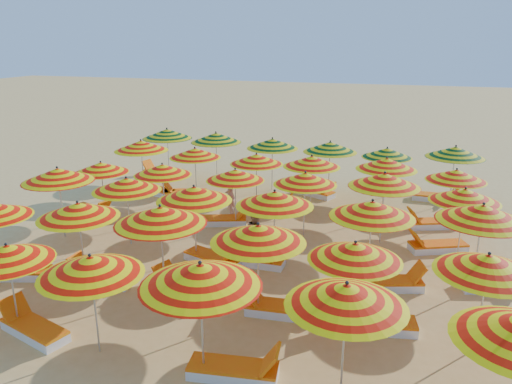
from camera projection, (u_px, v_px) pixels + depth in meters
ground at (251, 246)px, 15.45m from camera, size 120.00×120.00×0.00m
umbrella_1 at (7, 253)px, 10.53m from camera, size 2.06×2.06×2.05m
umbrella_2 at (91, 266)px, 9.67m from camera, size 2.47×2.47×2.18m
umbrella_3 at (200, 275)px, 8.91m from camera, size 2.47×2.47×2.38m
umbrella_4 at (346, 295)px, 8.45m from camera, size 2.55×2.55×2.25m
umbrella_7 at (78, 210)px, 12.74m from camera, size 2.71×2.71×2.21m
umbrella_8 at (160, 215)px, 11.94m from camera, size 2.76×2.76×2.38m
umbrella_9 at (258, 234)px, 11.02m from camera, size 2.47×2.47×2.29m
umbrella_10 at (355, 252)px, 10.45m from camera, size 2.36×2.36×2.12m
umbrella_11 at (488, 264)px, 9.74m from camera, size 2.68×2.68×2.19m
umbrella_12 at (58, 175)px, 15.55m from camera, size 2.95×2.95×2.36m
umbrella_13 at (127, 185)px, 15.03m from camera, size 2.39×2.39×2.20m
umbrella_14 at (194, 194)px, 13.93m from camera, size 2.31×2.31×2.26m
umbrella_15 at (275, 199)px, 13.51m from camera, size 2.76×2.76×2.26m
umbrella_16 at (372, 209)px, 12.55m from camera, size 2.27×2.27×2.31m
umbrella_17 at (483, 213)px, 12.13m from camera, size 2.56×2.56×2.36m
umbrella_18 at (101, 168)px, 17.56m from camera, size 2.12×2.12×2.05m
umbrella_19 at (162, 170)px, 17.04m from camera, size 2.16×2.16×2.11m
umbrella_20 at (235, 175)px, 16.50m from camera, size 2.37×2.37×2.07m
umbrella_21 at (305, 179)px, 15.78m from camera, size 2.62×2.62×2.16m
umbrella_22 at (385, 180)px, 15.09m from camera, size 2.23×2.23×2.33m
umbrella_23 at (465, 195)px, 14.21m from camera, size 2.30×2.30×2.12m
umbrella_24 at (141, 146)px, 20.09m from camera, size 2.80×2.80×2.29m
umbrella_25 at (195, 153)px, 19.46m from camera, size 2.49×2.49×2.13m
umbrella_26 at (256, 159)px, 18.51m from camera, size 2.62×2.62×2.11m
umbrella_27 at (312, 162)px, 17.88m from camera, size 2.19×2.19×2.19m
umbrella_28 at (387, 164)px, 17.33m from camera, size 2.76×2.76×2.25m
umbrella_29 at (456, 175)px, 16.41m from camera, size 2.32×2.32×2.09m
umbrella_30 at (167, 134)px, 22.33m from camera, size 2.69×2.69×2.35m
umbrella_31 at (216, 138)px, 21.60m from camera, size 2.69×2.69×2.32m
umbrella_32 at (272, 144)px, 20.61m from camera, size 2.51×2.51×2.27m
umbrella_33 at (330, 147)px, 19.85m from camera, size 2.64×2.64×2.29m
umbrella_34 at (387, 153)px, 19.63m from camera, size 2.25×2.25×2.10m
umbrella_35 at (455, 152)px, 18.82m from camera, size 2.89×2.89×2.33m
lounger_1 at (33, 328)px, 10.77m from camera, size 1.83×1.05×0.69m
lounger_2 at (236, 370)px, 9.43m from camera, size 1.79×0.81×0.69m
lounger_4 at (19, 272)px, 13.36m from camera, size 1.83×1.05×0.69m
lounger_5 at (101, 277)px, 13.11m from camera, size 1.74×0.61×0.69m
lounger_6 at (183, 291)px, 12.38m from camera, size 1.83×1.16×0.69m
lounger_7 at (281, 309)px, 11.56m from camera, size 1.77×0.71×0.69m
lounger_8 at (374, 323)px, 10.96m from camera, size 1.81×0.89×0.69m
lounger_9 at (214, 259)px, 14.18m from camera, size 1.83×1.11×0.69m
lounger_10 at (256, 260)px, 14.12m from camera, size 1.74×0.60×0.69m
lounger_11 at (390, 283)px, 12.77m from camera, size 1.83×1.09×0.69m
lounger_12 at (497, 284)px, 12.70m from camera, size 1.82×1.02×0.69m
lounger_13 at (92, 211)px, 18.14m from camera, size 1.83×1.07×0.69m
lounger_14 at (223, 220)px, 17.22m from camera, size 1.83×1.12×0.69m
lounger_15 at (436, 246)px, 15.04m from camera, size 1.82×1.24×0.69m
lounger_16 at (156, 190)px, 20.59m from camera, size 1.83×1.12×0.69m
lounger_17 at (184, 193)px, 20.24m from camera, size 1.83×1.11×0.69m
lounger_18 at (271, 204)px, 18.83m from camera, size 1.77×0.71×0.69m
lounger_19 at (432, 223)px, 16.92m from camera, size 1.82×1.18×0.69m
lounger_20 at (160, 173)px, 23.23m from camera, size 1.82×0.95×0.69m
lounger_21 at (315, 192)px, 20.36m from camera, size 1.82×1.25×0.69m
lounger_22 at (436, 197)px, 19.73m from camera, size 1.74×0.59×0.69m
beachgoer_a at (230, 195)px, 17.81m from camera, size 0.47×0.64×1.60m
beachgoer_b at (256, 233)px, 14.67m from camera, size 0.80×0.83×1.35m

